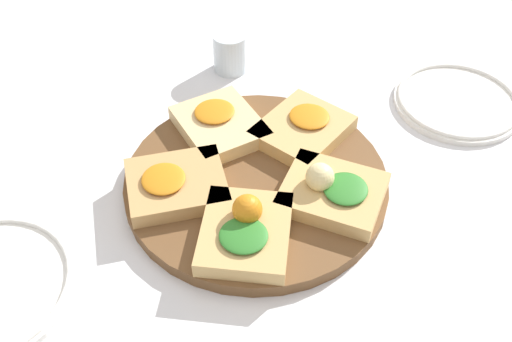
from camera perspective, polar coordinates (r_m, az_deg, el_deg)
ground_plane at (r=0.95m, az=0.00°, el=-1.48°), size 3.00×3.00×0.00m
serving_board at (r=0.94m, az=0.00°, el=-1.02°), size 0.41×0.41×0.02m
focaccia_slice_0 at (r=0.90m, az=7.23°, el=-1.87°), size 0.19×0.19×0.06m
focaccia_slice_1 at (r=1.00m, az=4.50°, el=4.03°), size 0.18×0.16×0.03m
focaccia_slice_2 at (r=1.01m, az=-3.50°, el=4.47°), size 0.13×0.15×0.03m
focaccia_slice_3 at (r=0.91m, az=-7.66°, el=-1.25°), size 0.18×0.16×0.03m
focaccia_slice_4 at (r=0.84m, az=-1.00°, el=-5.63°), size 0.19×0.19×0.06m
plate_right at (r=1.16m, az=18.64°, el=6.33°), size 0.23×0.23×0.02m
water_glass at (r=1.17m, az=-2.46°, el=11.26°), size 0.07×0.07×0.08m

